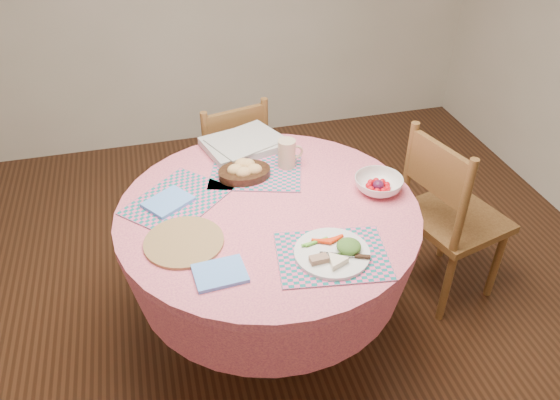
{
  "coord_description": "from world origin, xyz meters",
  "views": [
    {
      "loc": [
        -0.4,
        -1.73,
        2.08
      ],
      "look_at": [
        0.05,
        0.0,
        0.78
      ],
      "focal_mm": 35.0,
      "sensor_mm": 36.0,
      "label": 1
    }
  ],
  "objects": [
    {
      "name": "ground",
      "position": [
        0.0,
        0.0,
        0.0
      ],
      "size": [
        4.0,
        4.0,
        0.0
      ],
      "primitive_type": "plane",
      "color": "#331C0F",
      "rests_on": "ground"
    },
    {
      "name": "dining_table",
      "position": [
        0.0,
        0.0,
        0.56
      ],
      "size": [
        1.24,
        1.24,
        0.75
      ],
      "color": "#FF7783",
      "rests_on": "ground"
    },
    {
      "name": "chair_right",
      "position": [
        0.9,
        0.07,
        0.49
      ],
      "size": [
        0.51,
        0.52,
        0.93
      ],
      "rotation": [
        0.0,
        0.0,
        1.83
      ],
      "color": "brown",
      "rests_on": "ground"
    },
    {
      "name": "chair_back",
      "position": [
        -0.03,
        0.83,
        0.45
      ],
      "size": [
        0.48,
        0.47,
        0.87
      ],
      "rotation": [
        0.0,
        0.0,
        3.37
      ],
      "color": "brown",
      "rests_on": "ground"
    },
    {
      "name": "placemat_front",
      "position": [
        0.16,
        -0.35,
        0.75
      ],
      "size": [
        0.44,
        0.36,
        0.01
      ],
      "primitive_type": "cube",
      "rotation": [
        0.0,
        0.0,
        -0.15
      ],
      "color": "#147071",
      "rests_on": "dining_table"
    },
    {
      "name": "placemat_left",
      "position": [
        -0.35,
        0.14,
        0.75
      ],
      "size": [
        0.5,
        0.49,
        0.01
      ],
      "primitive_type": "cube",
      "rotation": [
        0.0,
        0.0,
        0.76
      ],
      "color": "#147071",
      "rests_on": "dining_table"
    },
    {
      "name": "placemat_back",
      "position": [
        0.01,
        0.27,
        0.75
      ],
      "size": [
        0.47,
        0.4,
        0.01
      ],
      "primitive_type": "cube",
      "rotation": [
        0.0,
        0.0,
        -0.3
      ],
      "color": "#147071",
      "rests_on": "dining_table"
    },
    {
      "name": "wicker_trivet",
      "position": [
        -0.36,
        -0.13,
        0.76
      ],
      "size": [
        0.3,
        0.3,
        0.01
      ],
      "primitive_type": "cylinder",
      "color": "olive",
      "rests_on": "dining_table"
    },
    {
      "name": "napkin_near",
      "position": [
        -0.25,
        -0.34,
        0.76
      ],
      "size": [
        0.19,
        0.15,
        0.01
      ],
      "primitive_type": "cube",
      "rotation": [
        0.0,
        0.0,
        0.07
      ],
      "color": "#639FFF",
      "rests_on": "dining_table"
    },
    {
      "name": "napkin_far",
      "position": [
        -0.39,
        0.13,
        0.76
      ],
      "size": [
        0.23,
        0.22,
        0.01
      ],
      "primitive_type": "cube",
      "rotation": [
        0.0,
        0.0,
        0.61
      ],
      "color": "#639FFF",
      "rests_on": "placemat_left"
    },
    {
      "name": "dinner_plate",
      "position": [
        0.16,
        -0.35,
        0.77
      ],
      "size": [
        0.28,
        0.28,
        0.05
      ],
      "rotation": [
        0.0,
        0.0,
        0.05
      ],
      "color": "white",
      "rests_on": "placemat_front"
    },
    {
      "name": "bread_bowl",
      "position": [
        -0.05,
        0.24,
        0.79
      ],
      "size": [
        0.23,
        0.23,
        0.08
      ],
      "color": "black",
      "rests_on": "placemat_back"
    },
    {
      "name": "latte_mug",
      "position": [
        0.16,
        0.28,
        0.82
      ],
      "size": [
        0.12,
        0.08,
        0.13
      ],
      "color": "#CCB08C",
      "rests_on": "placemat_back"
    },
    {
      "name": "fruit_bowl",
      "position": [
        0.48,
        0.0,
        0.78
      ],
      "size": [
        0.21,
        0.21,
        0.06
      ],
      "rotation": [
        0.0,
        0.0,
        0.02
      ],
      "color": "white",
      "rests_on": "dining_table"
    },
    {
      "name": "newspaper_stack",
      "position": [
        -0.01,
        0.49,
        0.78
      ],
      "size": [
        0.42,
        0.36,
        0.04
      ],
      "rotation": [
        0.0,
        0.0,
        0.26
      ],
      "color": "silver",
      "rests_on": "dining_table"
    }
  ]
}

